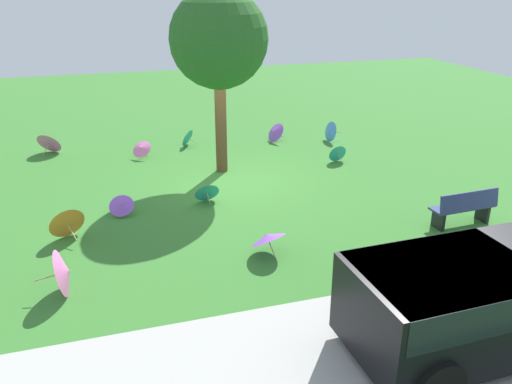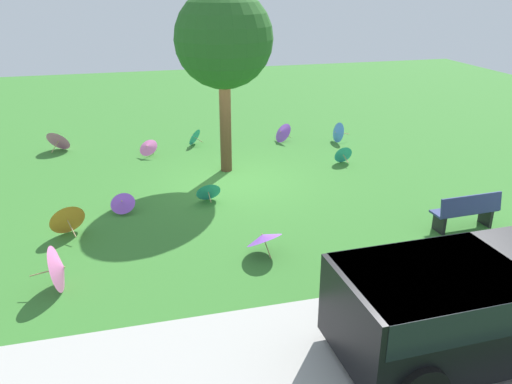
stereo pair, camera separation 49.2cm
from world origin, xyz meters
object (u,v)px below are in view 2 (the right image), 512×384
parasol_teal_1 (343,154)px  parasol_pink_1 (148,147)px  shade_tree (224,40)px  parasol_orange_0 (66,218)px  park_bench (466,211)px  parasol_purple_0 (263,237)px  parasol_pink_2 (59,139)px  parasol_teal_3 (208,191)px  van_dark (474,300)px  parasol_blue_1 (337,132)px  parasol_purple_1 (282,132)px  parasol_purple_3 (122,202)px  parasol_pink_0 (60,268)px  parasol_teal_2 (193,136)px

parasol_teal_1 → parasol_pink_1: size_ratio=0.72×
shade_tree → parasol_orange_0: size_ratio=5.80×
park_bench → parasol_purple_0: (4.86, 0.00, -0.05)m
parasol_purple_0 → parasol_pink_1: 7.53m
shade_tree → parasol_teal_1: (-3.70, 0.23, -3.55)m
parasol_pink_2 → parasol_teal_3: parasol_pink_2 is taller
van_dark → parasol_blue_1: (-2.41, -10.99, -0.55)m
parasol_purple_0 → parasol_orange_0: size_ratio=1.16×
parasol_purple_1 → parasol_purple_3: bearing=40.9°
parasol_purple_0 → parasol_pink_1: bearing=-75.4°
shade_tree → parasol_purple_0: 6.37m
parasol_teal_3 → parasol_purple_1: size_ratio=0.79×
parasol_purple_1 → shade_tree: bearing=44.2°
van_dark → parasol_purple_0: van_dark is taller
parasol_blue_1 → parasol_teal_3: parasol_blue_1 is taller
parasol_pink_0 → parasol_blue_1: size_ratio=1.24×
parasol_teal_1 → parasol_pink_1: parasol_pink_1 is taller
park_bench → parasol_purple_1: bearing=-75.5°
park_bench → parasol_pink_1: size_ratio=1.96×
parasol_purple_0 → parasol_teal_3: 3.20m
parasol_purple_0 → parasol_teal_3: (0.63, -3.14, -0.11)m
parasol_teal_1 → parasol_pink_0: bearing=34.2°
parasol_purple_0 → parasol_purple_1: (-2.84, -7.82, -0.07)m
parasol_pink_2 → parasol_teal_1: bearing=157.6°
parasol_blue_1 → parasol_purple_0: bearing=57.0°
parasol_pink_0 → parasol_pink_2: parasol_pink_0 is taller
parasol_purple_0 → parasol_blue_1: parasol_blue_1 is taller
parasol_teal_3 → parasol_blue_1: bearing=-142.3°
van_dark → parasol_teal_1: bearing=-100.9°
park_bench → parasol_pink_0: (8.87, 0.32, -0.01)m
van_dark → parasol_pink_1: 11.80m
parasol_blue_1 → parasol_teal_2: bearing=-11.0°
van_dark → parasol_pink_2: (7.04, -12.48, -0.51)m
parasol_pink_0 → parasol_pink_2: size_ratio=0.90×
van_dark → parasol_purple_1: size_ratio=5.51×
parasol_pink_0 → parasol_purple_1: bearing=-130.1°
parasol_teal_1 → parasol_blue_1: bearing=-108.2°
park_bench → parasol_pink_1: bearing=-47.1°
parasol_teal_2 → parasol_teal_3: parasol_teal_2 is taller
parasol_purple_1 → parasol_orange_0: bearing=39.7°
parasol_pink_0 → parasol_pink_1: (-2.10, -7.60, -0.12)m
van_dark → parasol_blue_1: van_dark is taller
parasol_teal_2 → parasol_orange_0: (3.80, 6.15, 0.09)m
parasol_blue_1 → parasol_teal_3: size_ratio=1.11×
park_bench → parasol_pink_1: park_bench is taller
parasol_pink_2 → park_bench: bearing=137.7°
van_dark → parasol_purple_1: bearing=-92.7°
van_dark → parasol_purple_3: size_ratio=6.41×
parasol_pink_0 → parasol_teal_2: (-3.74, -8.54, -0.15)m
parasol_teal_3 → parasol_purple_3: size_ratio=0.92×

